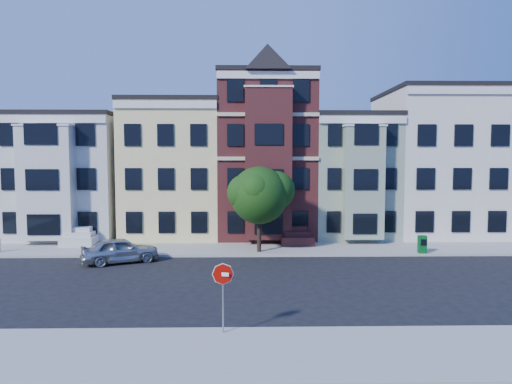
{
  "coord_description": "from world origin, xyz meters",
  "views": [
    {
      "loc": [
        -1.43,
        -21.38,
        5.95
      ],
      "look_at": [
        -0.96,
        2.88,
        4.2
      ],
      "focal_mm": 32.0,
      "sensor_mm": 36.0,
      "label": 1
    }
  ],
  "objects_px": {
    "street_tree": "(259,199)",
    "newspaper_box": "(422,244)",
    "parked_car": "(120,250)",
    "stop_sign": "(223,294)"
  },
  "relations": [
    {
      "from": "street_tree",
      "to": "newspaper_box",
      "type": "xyz_separation_m",
      "value": [
        10.09,
        -0.62,
        -2.76
      ]
    },
    {
      "from": "parked_car",
      "to": "stop_sign",
      "type": "relative_size",
      "value": 1.62
    },
    {
      "from": "newspaper_box",
      "to": "stop_sign",
      "type": "height_order",
      "value": "stop_sign"
    },
    {
      "from": "parked_car",
      "to": "newspaper_box",
      "type": "distance_m",
      "value": 18.22
    },
    {
      "from": "newspaper_box",
      "to": "stop_sign",
      "type": "bearing_deg",
      "value": -125.21
    },
    {
      "from": "street_tree",
      "to": "stop_sign",
      "type": "bearing_deg",
      "value": -96.6
    },
    {
      "from": "parked_car",
      "to": "newspaper_box",
      "type": "height_order",
      "value": "parked_car"
    },
    {
      "from": "street_tree",
      "to": "newspaper_box",
      "type": "height_order",
      "value": "street_tree"
    },
    {
      "from": "newspaper_box",
      "to": "street_tree",
      "type": "bearing_deg",
      "value": -176.42
    },
    {
      "from": "street_tree",
      "to": "stop_sign",
      "type": "relative_size",
      "value": 2.48
    }
  ]
}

